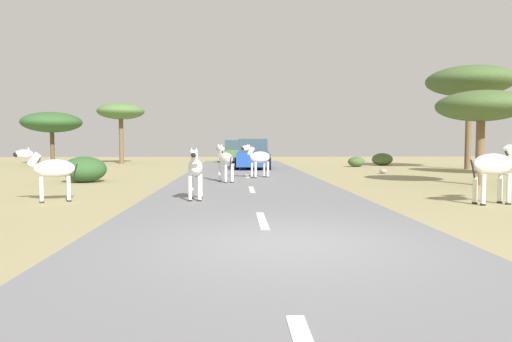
{
  "coord_description": "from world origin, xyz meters",
  "views": [
    {
      "loc": [
        -0.8,
        -6.94,
        1.56
      ],
      "look_at": [
        -0.21,
        6.58,
        0.74
      ],
      "focal_mm": 32.5,
      "sensor_mm": 36.0,
      "label": 1
    }
  ],
  "objects": [
    {
      "name": "tree_4",
      "position": [
        8.19,
        9.74,
        2.88
      ],
      "size": [
        3.2,
        3.2,
        3.47
      ],
      "color": "brown",
      "rests_on": "ground_plane"
    },
    {
      "name": "car_1",
      "position": [
        0.24,
        20.27,
        0.85
      ],
      "size": [
        2.24,
        4.45,
        1.74
      ],
      "rotation": [
        0.0,
        0.0,
        -0.07
      ],
      "color": "#1E479E",
      "rests_on": "road"
    },
    {
      "name": "rock_4",
      "position": [
        6.69,
        16.25,
        0.12
      ],
      "size": [
        0.38,
        0.37,
        0.25
      ],
      "primitive_type": "ellipsoid",
      "color": "gray",
      "rests_on": "ground_plane"
    },
    {
      "name": "bush_1",
      "position": [
        9.32,
        24.63,
        0.43
      ],
      "size": [
        1.42,
        1.28,
        0.85
      ],
      "primitive_type": "ellipsoid",
      "color": "#425B2D",
      "rests_on": "ground_plane"
    },
    {
      "name": "ground_plane",
      "position": [
        0.0,
        0.0,
        0.0
      ],
      "size": [
        90.0,
        90.0,
        0.0
      ],
      "primitive_type": "plane",
      "color": "#998E60"
    },
    {
      "name": "tree_1",
      "position": [
        12.91,
        19.87,
        5.14
      ],
      "size": [
        4.96,
        4.96,
        6.05
      ],
      "color": "brown",
      "rests_on": "ground_plane"
    },
    {
      "name": "road",
      "position": [
        -0.29,
        0.0,
        0.03
      ],
      "size": [
        6.0,
        64.0,
        0.05
      ],
      "primitive_type": "cube",
      "color": "slate",
      "rests_on": "ground_plane"
    },
    {
      "name": "zebra_4",
      "position": [
        5.79,
        4.51,
        1.0
      ],
      "size": [
        1.76,
        0.68,
        1.67
      ],
      "rotation": [
        0.0,
        0.0,
        4.91
      ],
      "color": "silver",
      "rests_on": "ground_plane"
    },
    {
      "name": "zebra_1",
      "position": [
        -1.22,
        10.87,
        0.93
      ],
      "size": [
        0.83,
        1.49,
        1.48
      ],
      "rotation": [
        0.0,
        0.0,
        0.39
      ],
      "color": "silver",
      "rests_on": "road"
    },
    {
      "name": "lane_markings",
      "position": [
        -0.29,
        -1.0,
        0.05
      ],
      "size": [
        0.16,
        56.0,
        0.01
      ],
      "color": "silver",
      "rests_on": "road"
    },
    {
      "name": "zebra_2",
      "position": [
        0.17,
        13.07,
        0.93
      ],
      "size": [
        1.39,
        1.05,
        1.47
      ],
      "rotation": [
        0.0,
        0.0,
        2.16
      ],
      "color": "silver",
      "rests_on": "road"
    },
    {
      "name": "zebra_0",
      "position": [
        -1.87,
        5.27,
        0.88
      ],
      "size": [
        0.42,
        1.48,
        1.4
      ],
      "rotation": [
        0.0,
        0.0,
        3.18
      ],
      "color": "silver",
      "rests_on": "road"
    },
    {
      "name": "bush_0",
      "position": [
        7.08,
        23.0,
        0.33
      ],
      "size": [
        1.1,
        0.99,
        0.66
      ],
      "primitive_type": "ellipsoid",
      "color": "#425B2D",
      "rests_on": "ground_plane"
    },
    {
      "name": "zebra_3",
      "position": [
        -5.67,
        5.46,
        0.87
      ],
      "size": [
        1.46,
        0.81,
        1.45
      ],
      "rotation": [
        0.0,
        0.0,
        1.95
      ],
      "color": "silver",
      "rests_on": "ground_plane"
    },
    {
      "name": "bush_2",
      "position": [
        -6.8,
        11.65,
        0.51
      ],
      "size": [
        1.7,
        1.53,
        1.02
      ],
      "primitive_type": "ellipsoid",
      "color": "#2D5628",
      "rests_on": "ground_plane"
    },
    {
      "name": "tree_5",
      "position": [
        -14.31,
        27.8,
        3.06
      ],
      "size": [
        4.27,
        4.27,
        3.82
      ],
      "color": "brown",
      "rests_on": "ground_plane"
    },
    {
      "name": "tree_2",
      "position": [
        -9.39,
        28.24,
        3.87
      ],
      "size": [
        3.47,
        3.47,
        4.53
      ],
      "color": "brown",
      "rests_on": "ground_plane"
    },
    {
      "name": "car_0",
      "position": [
        -0.84,
        29.81,
        0.85
      ],
      "size": [
        2.02,
        4.34,
        1.74
      ],
      "rotation": [
        0.0,
        0.0,
        3.14
      ],
      "color": "#476B38",
      "rests_on": "road"
    }
  ]
}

